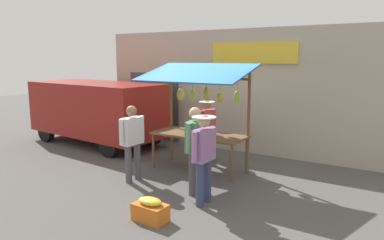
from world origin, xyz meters
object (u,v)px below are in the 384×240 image
market_stall (199,105)px  shopper_in_grey_tee (195,144)px  shopper_in_striped_shirt (204,152)px  parked_van (93,107)px  shopper_with_ponytail (132,138)px  produce_crate_near (150,210)px  vendor_with_sunhat (207,126)px

market_stall → shopper_in_grey_tee: (-0.67, 1.29, -0.56)m
market_stall → shopper_in_grey_tee: market_stall is taller
shopper_in_striped_shirt → parked_van: (5.28, -2.32, 0.15)m
shopper_in_striped_shirt → shopper_with_ponytail: shopper_in_striped_shirt is taller
shopper_in_grey_tee → produce_crate_near: 1.65m
shopper_in_striped_shirt → parked_van: 5.76m
market_stall → shopper_with_ponytail: market_stall is taller
vendor_with_sunhat → shopper_with_ponytail: (0.61, 2.12, 0.03)m
shopper_with_ponytail → parked_van: (3.37, -2.05, 0.17)m
vendor_with_sunhat → parked_van: size_ratio=0.35×
produce_crate_near → parked_van: bearing=-34.6°
shopper_in_grey_tee → parked_van: 5.22m
vendor_with_sunhat → shopper_in_grey_tee: size_ratio=0.92×
shopper_with_ponytail → parked_van: bearing=62.5°
shopper_with_ponytail → parked_van: 3.95m
parked_van → market_stall: bearing=176.0°
shopper_in_striped_shirt → produce_crate_near: 1.37m
vendor_with_sunhat → shopper_in_striped_shirt: shopper_in_striped_shirt is taller
parked_van → shopper_with_ponytail: bearing=153.4°
shopper_in_striped_shirt → produce_crate_near: size_ratio=2.83×
shopper_in_grey_tee → parked_van: parked_van is taller
market_stall → vendor_with_sunhat: market_stall is taller
shopper_with_ponytail → market_stall: bearing=-26.1°
vendor_with_sunhat → produce_crate_near: bearing=21.7°
market_stall → parked_van: market_stall is taller
parked_van → produce_crate_near: parked_van is taller
parked_van → produce_crate_near: (-4.88, 3.36, -0.94)m
parked_van → produce_crate_near: bearing=150.1°
market_stall → shopper_in_grey_tee: 1.56m
shopper_in_striped_shirt → produce_crate_near: (0.40, 1.05, -0.79)m
vendor_with_sunhat → shopper_with_ponytail: shopper_with_ponytail is taller
vendor_with_sunhat → produce_crate_near: (-0.90, 3.44, -0.74)m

